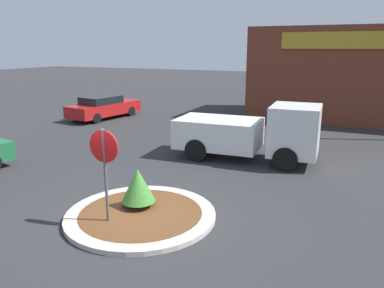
# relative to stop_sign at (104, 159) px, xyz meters

# --- Properties ---
(ground_plane) EXTENTS (120.00, 120.00, 0.00)m
(ground_plane) POSITION_rel_stop_sign_xyz_m (0.51, 0.73, -1.74)
(ground_plane) COLOR #2D2D30
(traffic_island) EXTENTS (3.94, 3.94, 0.13)m
(traffic_island) POSITION_rel_stop_sign_xyz_m (0.51, 0.73, -1.68)
(traffic_island) COLOR #BCB7AD
(traffic_island) RESTS_ON ground_plane
(stop_sign) EXTENTS (0.81, 0.07, 2.48)m
(stop_sign) POSITION_rel_stop_sign_xyz_m (0.00, 0.00, 0.00)
(stop_sign) COLOR #4C4C51
(stop_sign) RESTS_ON ground_plane
(island_shrub) EXTENTS (0.92, 0.92, 1.07)m
(island_shrub) POSITION_rel_stop_sign_xyz_m (0.24, 1.05, -1.00)
(island_shrub) COLOR brown
(island_shrub) RESTS_ON traffic_island
(utility_truck) EXTENTS (5.59, 2.41, 2.25)m
(utility_truck) POSITION_rel_stop_sign_xyz_m (1.71, 6.99, -0.64)
(utility_truck) COLOR white
(utility_truck) RESTS_ON ground_plane
(storefront_building) EXTENTS (13.57, 6.07, 5.50)m
(storefront_building) POSITION_rel_stop_sign_xyz_m (5.82, 18.25, 1.01)
(storefront_building) COLOR brown
(storefront_building) RESTS_ON ground_plane
(parked_sedan_red) EXTENTS (2.61, 4.99, 1.40)m
(parked_sedan_red) POSITION_rel_stop_sign_xyz_m (-9.08, 11.89, -1.03)
(parked_sedan_red) COLOR #B21919
(parked_sedan_red) RESTS_ON ground_plane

